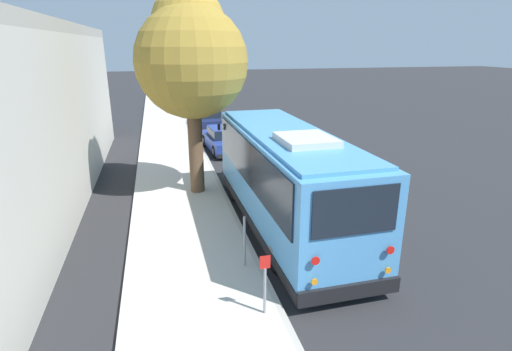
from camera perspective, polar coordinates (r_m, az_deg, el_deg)
The scene contains 9 objects.
ground_plane at distance 13.62m, azimuth 4.84°, elevation -5.54°, with size 160.00×160.00×0.00m, color #28282B.
sidewalk_slab at distance 12.97m, azimuth -10.37°, elevation -6.69°, with size 80.00×3.23×0.15m, color beige.
curb_strip at distance 13.14m, azimuth -3.00°, elevation -6.05°, with size 80.00×0.14×0.15m, color #AAA69D.
shuttle_bus at distance 12.16m, azimuth 4.25°, elevation 0.16°, with size 8.85×2.73×3.22m.
parked_sedan_blue at distance 21.61m, azimuth -4.55°, elevation 5.14°, with size 4.31×2.05×1.29m.
parked_sedan_navy at distance 27.90m, azimuth -6.94°, elevation 8.03°, with size 4.36×1.93×1.28m.
street_tree at distance 14.62m, azimuth -9.27°, elevation 16.65°, with size 3.92×3.92×7.29m.
sign_post_near at distance 8.40m, azimuth 1.28°, elevation -15.24°, with size 0.06×0.22×1.34m.
sign_post_far at distance 10.02m, azimuth -1.64°, elevation -9.40°, with size 0.06×0.06×1.35m.
Camera 1 is at (-11.78, 4.10, 5.48)m, focal length 28.00 mm.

